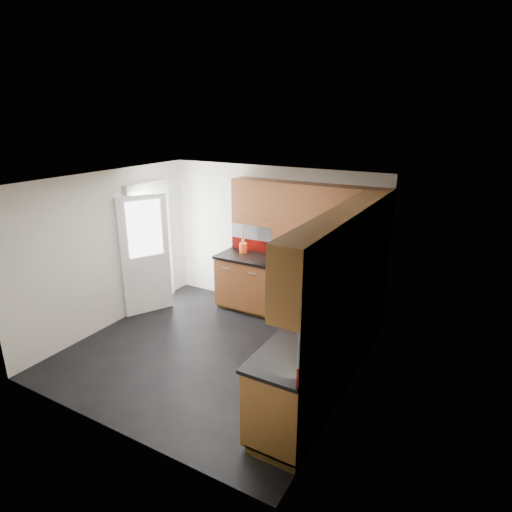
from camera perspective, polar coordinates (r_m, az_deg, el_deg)
The scene contains 14 objects.
room at distance 5.56m, azimuth -6.21°, elevation 0.70°, with size 4.00×3.80×2.64m.
base_cabinets at distance 6.07m, azimuth 6.50°, elevation -8.59°, with size 2.70×3.20×0.95m.
countertop at distance 5.86m, azimuth 6.50°, elevation -4.42°, with size 2.72×3.22×0.04m.
backsplash at distance 5.88m, azimuth 9.46°, elevation -1.46°, with size 2.70×3.20×0.54m.
upper_cabinets at distance 5.58m, azimuth 8.81°, elevation 4.25°, with size 2.50×3.20×0.72m.
extractor_hood at distance 6.77m, azimuth 5.04°, elevation 2.05°, with size 0.60×0.33×0.40m, color brown.
glass_cabinet at distance 5.69m, azimuth 14.39°, elevation 4.46°, with size 0.32×0.80×0.66m.
back_door at distance 7.35m, azimuth -14.05°, elevation 0.87°, with size 0.42×1.19×2.04m.
gas_hob at distance 6.73m, azimuth 4.37°, elevation -0.95°, with size 0.55×0.49×0.04m.
utensil_pot at distance 7.24m, azimuth -1.71°, elevation 1.25°, with size 0.13×0.13×0.47m.
toaster at distance 6.58m, azimuth 8.88°, elevation -0.87°, with size 0.27×0.18×0.19m.
food_processor at distance 5.70m, azimuth 11.95°, elevation -3.84°, with size 0.16×0.16×0.27m.
paper_towel at distance 5.79m, azimuth 13.49°, elevation -3.47°, with size 0.13×0.13×0.27m, color white.
orange_cloth at distance 6.02m, azimuth 12.55°, elevation -3.85°, with size 0.12×0.11×0.01m, color #FA5B1B.
Camera 1 is at (3.11, -4.29, 3.19)m, focal length 30.00 mm.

